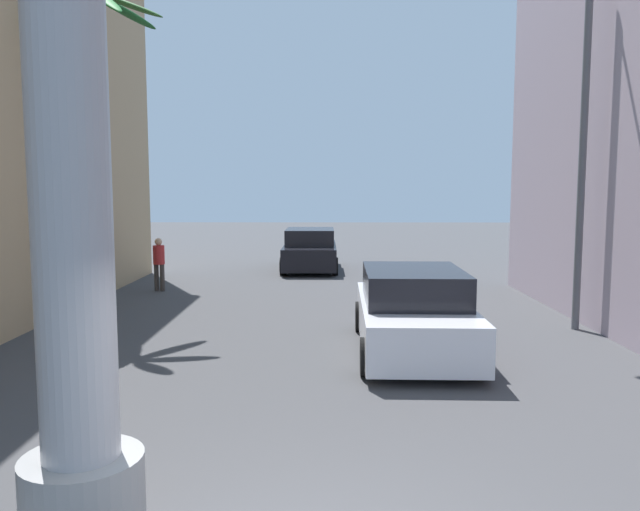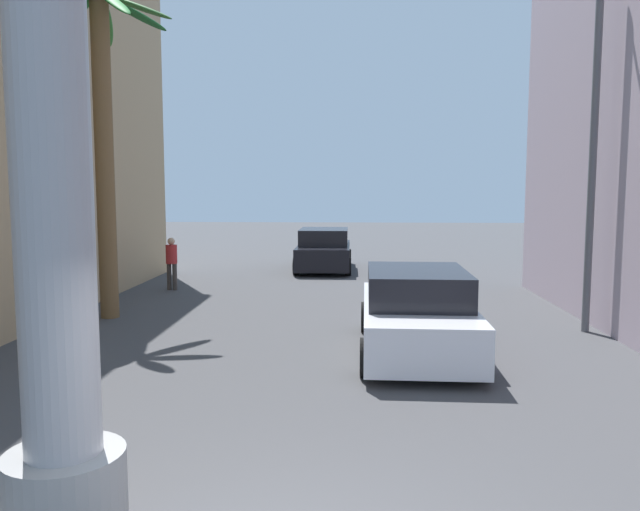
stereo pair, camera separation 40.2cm
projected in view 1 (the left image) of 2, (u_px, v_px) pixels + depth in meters
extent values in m
plane|color=#424244|center=(322.00, 318.00, 14.79)|extent=(86.17, 86.17, 0.00)
cylinder|color=gray|center=(84.00, 494.00, 5.53)|extent=(1.07, 1.07, 0.70)
cylinder|color=#59595E|center=(583.00, 152.00, 13.23)|extent=(0.16, 0.16, 7.67)
cylinder|color=black|center=(361.00, 316.00, 13.42)|extent=(0.23, 0.64, 0.64)
cylinder|color=black|center=(447.00, 317.00, 13.36)|extent=(0.23, 0.64, 0.64)
cylinder|color=black|center=(367.00, 357.00, 10.18)|extent=(0.23, 0.64, 0.64)
cylinder|color=black|center=(482.00, 358.00, 10.12)|extent=(0.23, 0.64, 0.64)
cube|color=silver|center=(413.00, 322.00, 11.74)|extent=(2.05, 4.69, 0.80)
cube|color=black|center=(413.00, 285.00, 11.67)|extent=(1.85, 2.60, 0.60)
cylinder|color=black|center=(288.00, 257.00, 25.23)|extent=(0.22, 0.64, 0.64)
cylinder|color=black|center=(334.00, 257.00, 25.22)|extent=(0.22, 0.64, 0.64)
cylinder|color=black|center=(283.00, 266.00, 22.14)|extent=(0.22, 0.64, 0.64)
cylinder|color=black|center=(335.00, 266.00, 22.13)|extent=(0.22, 0.64, 0.64)
cube|color=black|center=(310.00, 255.00, 23.65)|extent=(1.95, 4.45, 0.80)
cube|color=black|center=(310.00, 237.00, 23.58)|extent=(1.79, 2.45, 0.60)
cylinder|color=brown|center=(94.00, 162.00, 14.31)|extent=(0.43, 0.43, 7.34)
ellipsoid|color=#30682D|center=(127.00, 4.00, 13.91)|extent=(1.69, 0.41, 0.70)
ellipsoid|color=#20632D|center=(124.00, 11.00, 14.56)|extent=(1.43, 1.48, 0.63)
ellipsoid|color=#32772D|center=(93.00, 19.00, 14.79)|extent=(0.75, 1.60, 0.98)
ellipsoid|color=#21752D|center=(61.00, 10.00, 14.34)|extent=(1.66, 1.06, 0.73)
cylinder|color=#3F3833|center=(162.00, 278.00, 18.70)|extent=(0.14, 0.14, 0.81)
cylinder|color=#3F3833|center=(157.00, 277.00, 18.76)|extent=(0.14, 0.14, 0.81)
cylinder|color=#B22626|center=(159.00, 255.00, 18.65)|extent=(0.43, 0.43, 0.56)
sphere|color=tan|center=(158.00, 242.00, 18.61)|extent=(0.22, 0.22, 0.22)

